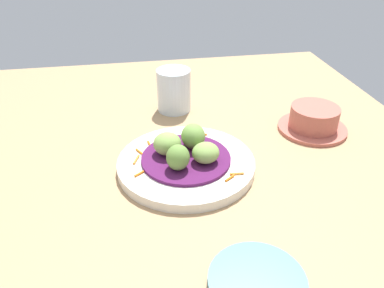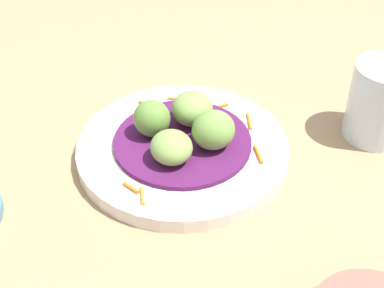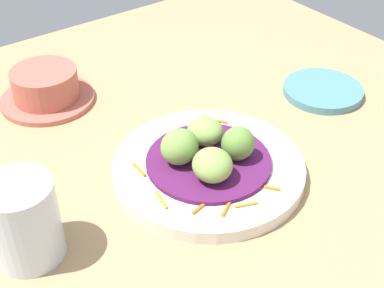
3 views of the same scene
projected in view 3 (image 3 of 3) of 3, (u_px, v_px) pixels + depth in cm
name	position (u px, v px, depth cm)	size (l,w,h in cm)	color
table_surface	(197.00, 205.00, 69.17)	(110.00, 110.00, 2.00)	tan
main_plate	(208.00, 168.00, 72.02)	(25.27, 25.27, 1.84)	silver
cabbage_bed	(209.00, 161.00, 71.28)	(16.41, 16.41, 0.62)	#51194C
carrot_garnish	(205.00, 177.00, 68.95)	(17.37, 18.89, 0.40)	orange
guac_scoop_left	(180.00, 147.00, 69.35)	(4.99, 4.52, 4.72)	#759E47
guac_scoop_center	(213.00, 165.00, 66.88)	(5.15, 4.98, 4.07)	#84A851
guac_scoop_right	(238.00, 143.00, 70.03)	(4.39, 4.08, 4.57)	olive
guac_scoop_back	(205.00, 131.00, 73.00)	(4.71, 4.94, 3.59)	#84A851
side_plate_small	(323.00, 91.00, 88.20)	(12.69, 12.69, 1.25)	teal
terracotta_bowl	(46.00, 88.00, 85.39)	(14.69, 14.69, 5.49)	#B75B4C
water_glass	(23.00, 221.00, 58.66)	(7.85, 7.85, 9.91)	silver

